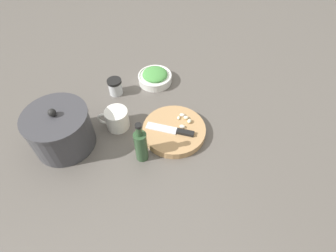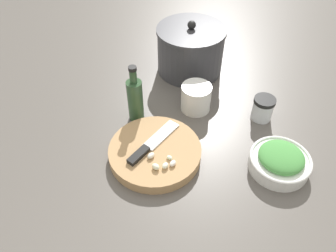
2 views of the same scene
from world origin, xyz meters
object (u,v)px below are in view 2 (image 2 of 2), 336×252
coffee_mug (196,97)px  stock_pot (190,50)px  chef_knife (151,144)px  spice_jar (263,108)px  herb_bowl (280,161)px  oil_bottle (135,99)px  garlic_cloves (162,162)px  cutting_board (155,152)px

coffee_mug → stock_pot: bearing=84.3°
chef_knife → spice_jar: bearing=60.9°
herb_bowl → oil_bottle: bearing=144.7°
coffee_mug → spice_jar: bearing=-21.6°
garlic_cloves → coffee_mug: (0.14, 0.23, 0.00)m
garlic_cloves → stock_pot: size_ratio=0.33×
cutting_board → coffee_mug: (0.15, 0.18, 0.03)m
garlic_cloves → chef_knife: bearing=107.3°
coffee_mug → oil_bottle: bearing=-174.9°
oil_bottle → stock_pot: size_ratio=0.80×
herb_bowl → stock_pot: size_ratio=0.69×
garlic_cloves → coffee_mug: size_ratio=0.67×
herb_bowl → coffee_mug: coffee_mug is taller
garlic_cloves → spice_jar: bearing=25.9°
cutting_board → stock_pot: bearing=66.1°
chef_knife → oil_bottle: size_ratio=0.84×
herb_bowl → stock_pot: bearing=107.0°
oil_bottle → garlic_cloves: bearing=-77.5°
spice_jar → coffee_mug: (-0.19, 0.07, 0.00)m
garlic_cloves → coffee_mug: bearing=59.2°
cutting_board → spice_jar: spice_jar is taller
herb_bowl → coffee_mug: size_ratio=1.38×
cutting_board → stock_pot: 0.43m
spice_jar → coffee_mug: 0.20m
herb_bowl → oil_bottle: size_ratio=0.86×
cutting_board → garlic_cloves: size_ratio=3.22×
chef_knife → cutting_board: bearing=-3.2°
cutting_board → coffee_mug: coffee_mug is taller
chef_knife → garlic_cloves: (0.02, -0.07, 0.00)m
spice_jar → oil_bottle: oil_bottle is taller
coffee_mug → oil_bottle: (-0.19, -0.02, 0.03)m
chef_knife → stock_pot: bearing=110.3°
cutting_board → herb_bowl: size_ratio=1.57×
chef_knife → oil_bottle: (-0.03, 0.15, 0.04)m
cutting_board → herb_bowl: (0.32, -0.09, 0.01)m
chef_knife → coffee_mug: bearing=92.2°
cutting_board → herb_bowl: 0.33m
coffee_mug → oil_bottle: size_ratio=0.63×
herb_bowl → garlic_cloves: bearing=173.7°
herb_bowl → stock_pot: 0.50m
spice_jar → stock_pot: stock_pot is taller
garlic_cloves → oil_bottle: bearing=102.5°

